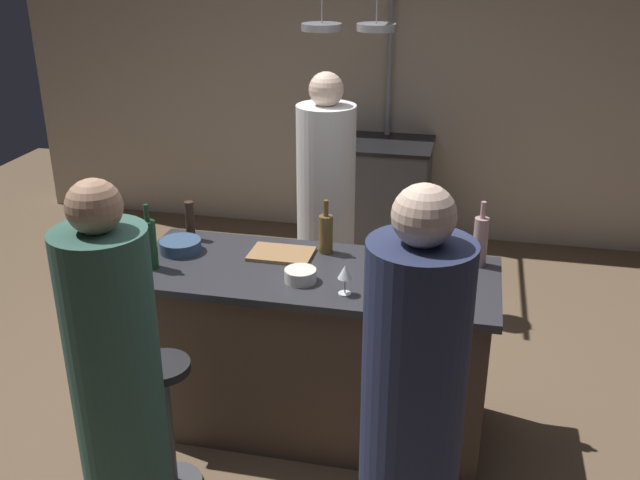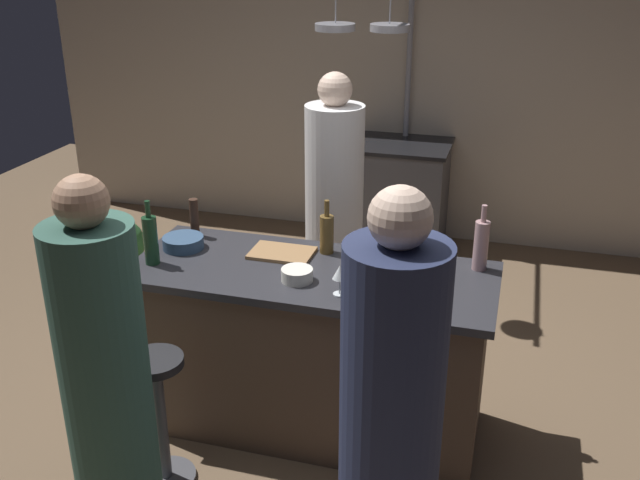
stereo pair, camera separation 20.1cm
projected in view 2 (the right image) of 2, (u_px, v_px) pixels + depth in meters
name	position (u px, v px, depth m)	size (l,w,h in m)	color
ground_plane	(312.00, 421.00, 3.88)	(9.00, 9.00, 0.00)	brown
back_wall	(411.00, 82.00, 5.89)	(6.40, 0.16, 2.60)	#BCAD99
kitchen_island	(312.00, 349.00, 3.70)	(1.80, 0.72, 0.90)	brown
stove_range	(398.00, 196.00, 5.87)	(0.80, 0.64, 0.89)	#47474C
chef	(334.00, 219.00, 4.47)	(0.36, 0.36, 1.69)	white
bar_stool_left	(160.00, 415.00, 3.32)	(0.28, 0.28, 0.68)	#4C4C51
guest_left	(107.00, 389.00, 2.83)	(0.35, 0.35, 1.65)	#33594C
bar_stool_right	(400.00, 459.00, 3.04)	(0.28, 0.28, 0.68)	#4C4C51
guest_right	(390.00, 433.00, 2.54)	(0.36, 0.36, 1.71)	#262D4C
overhead_pot_rack	(385.00, 56.00, 5.05)	(0.60, 1.32, 2.17)	gray
potted_plant	(121.00, 249.00, 5.26)	(0.36, 0.36, 0.52)	brown
cutting_board	(282.00, 253.00, 3.69)	(0.32, 0.22, 0.02)	#997047
pepper_mill	(194.00, 217.00, 3.89)	(0.05, 0.05, 0.21)	#382319
wine_bottle_amber	(327.00, 233.00, 3.68)	(0.07, 0.07, 0.29)	brown
wine_bottle_green	(151.00, 239.00, 3.55)	(0.07, 0.07, 0.33)	#193D23
wine_bottle_rose	(481.00, 244.00, 3.49)	(0.07, 0.07, 0.33)	#B78C8E
wine_glass_by_chef	(382.00, 250.00, 3.49)	(0.07, 0.07, 0.15)	silver
wine_glass_near_right_guest	(408.00, 256.00, 3.42)	(0.07, 0.07, 0.15)	silver
wine_glass_near_left_guest	(340.00, 274.00, 3.25)	(0.07, 0.07, 0.15)	silver
mixing_bowl_blue	(183.00, 242.00, 3.76)	(0.21, 0.21, 0.06)	#334C6B
mixing_bowl_ceramic	(297.00, 275.00, 3.41)	(0.15, 0.15, 0.06)	silver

